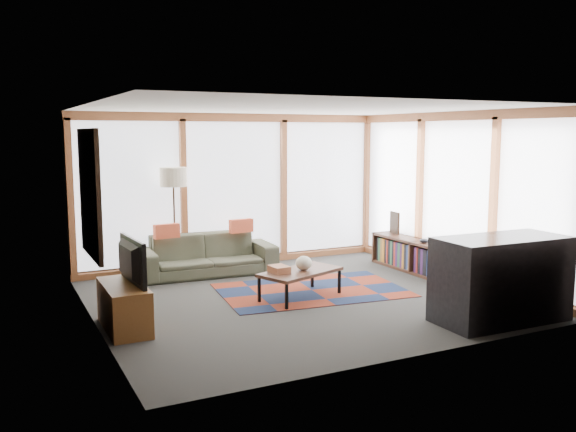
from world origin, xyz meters
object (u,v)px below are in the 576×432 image
bookshelf (419,257)px  tv_console (124,307)px  floor_lamp (174,221)px  television (125,261)px  bar_counter (501,279)px  coffee_table (300,284)px  sofa (206,255)px

bookshelf → tv_console: bearing=-170.9°
tv_console → floor_lamp: bearing=62.1°
bookshelf → television: (-4.86, -0.76, 0.53)m
floor_lamp → bookshelf: bearing=-25.6°
tv_console → bookshelf: bearing=9.1°
television → tv_console: bearing=127.3°
floor_lamp → tv_console: bearing=-117.9°
tv_console → bar_counter: (4.17, -1.70, 0.25)m
television → coffee_table: bearing=-87.6°
bookshelf → tv_console: (-4.90, -0.79, 0.00)m
floor_lamp → television: (-1.29, -2.47, -0.07)m
sofa → bar_counter: bearing=-55.3°
tv_console → television: television is taller
tv_console → television: (0.04, 0.03, 0.53)m
sofa → coffee_table: bearing=-67.1°
sofa → coffee_table: size_ratio=1.88×
sofa → floor_lamp: size_ratio=1.28×
bookshelf → bar_counter: 2.60m
sofa → coffee_table: sofa is taller
television → bar_counter: bearing=-116.3°
coffee_table → bookshelf: (2.44, 0.50, 0.07)m
floor_lamp → bar_counter: 5.08m
tv_console → bar_counter: bearing=-22.2°
sofa → floor_lamp: (-0.44, 0.26, 0.54)m
sofa → tv_console: 2.85m
floor_lamp → sofa: bearing=-31.1°
bookshelf → bar_counter: size_ratio=1.30×
coffee_table → tv_console: bearing=-173.5°
bar_counter → floor_lamp: bearing=125.7°
television → bar_counter: size_ratio=0.57×
tv_console → television: bearing=40.9°
television → bar_counter: (4.14, -1.73, -0.28)m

